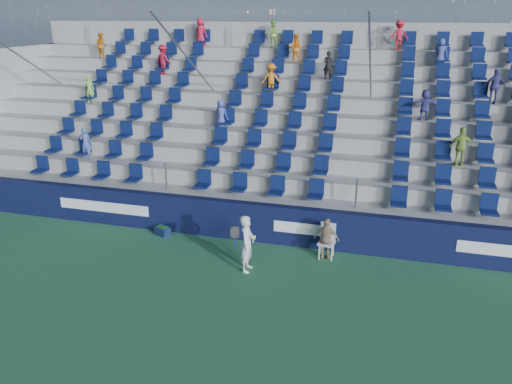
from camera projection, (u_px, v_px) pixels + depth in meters
The scene contains 7 objects.
ground at pixel (219, 292), 12.47m from camera, with size 70.00×70.00×0.00m, color #2D6942.
sponsor_wall at pixel (253, 222), 15.12m from camera, with size 24.00×0.32×1.20m.
grandstand at pixel (288, 135), 19.22m from camera, with size 24.00×8.17×6.63m.
tennis_player at pixel (247, 243), 13.26m from camera, with size 0.69×0.63×1.59m.
line_judge_chair at pixel (327, 238), 14.10m from camera, with size 0.49×0.51×1.00m.
line_judge at pixel (327, 239), 13.95m from camera, with size 0.72×0.30×1.23m, color tan.
ball_bin at pixel (162, 230), 15.62m from camera, with size 0.56×0.47×0.27m.
Camera 1 is at (3.77, -10.24, 6.60)m, focal length 35.00 mm.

